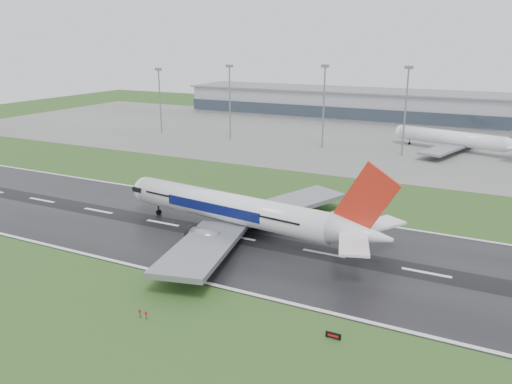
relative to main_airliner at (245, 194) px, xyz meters
The scene contains 11 objects.
ground 10.01m from the main_airliner, 129.52° to the right, with size 520.00×520.00×0.00m, color #274A1B.
runway 9.96m from the main_airliner, 129.52° to the right, with size 400.00×45.00×0.10m, color black.
apron 123.83m from the main_airliner, 90.60° to the left, with size 400.00×130.00×0.08m, color slate.
terminal 183.45m from the main_airliner, 90.40° to the left, with size 240.00×36.00×15.00m, color #8F919A.
main_airliner is the anchor object (origin of this frame).
parked_airliner 119.88m from the main_airliner, 74.80° to the left, with size 54.01×50.28×15.83m, color white, non-canonical shape.
runway_sign 43.56m from the main_airliner, 45.03° to the right, with size 2.30×0.26×1.04m, color black, non-canonical shape.
floodmast_0 137.57m from the main_airliner, 134.28° to the left, with size 0.64×0.64×28.33m, color gray.
floodmast_1 114.97m from the main_airliner, 121.00° to the left, with size 0.64×0.64×30.51m, color gray.
floodmast_2 100.06m from the main_airliner, 99.78° to the left, with size 0.64×0.64×31.38m, color gray.
floodmast_3 99.67m from the main_airliner, 81.67° to the left, with size 0.64×0.64×31.59m, color gray.
Camera 1 is at (50.14, -91.09, 41.44)m, focal length 35.68 mm.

